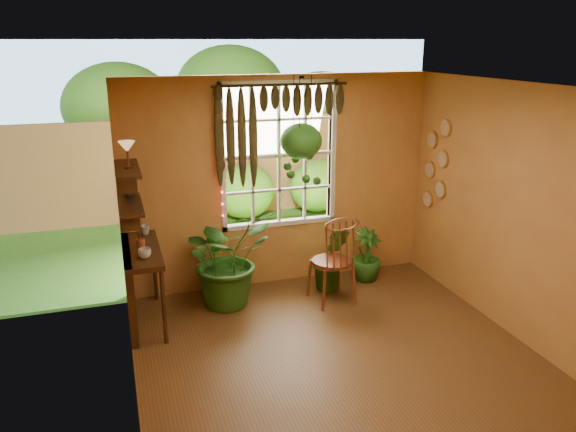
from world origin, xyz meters
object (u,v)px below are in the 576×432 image
(counter_ledge, at_px, (134,278))
(hanging_basket, at_px, (301,144))
(potted_plant_mid, at_px, (331,257))
(potted_plant_left, at_px, (227,258))
(windsor_chair, at_px, (333,273))

(counter_ledge, bearing_deg, hanging_basket, 9.31)
(counter_ledge, distance_m, potted_plant_mid, 2.45)
(potted_plant_left, bearing_deg, hanging_basket, 9.36)
(windsor_chair, xyz_separation_m, potted_plant_mid, (0.11, 0.33, 0.06))
(counter_ledge, bearing_deg, windsor_chair, -3.99)
(windsor_chair, bearing_deg, hanging_basket, 110.78)
(windsor_chair, distance_m, hanging_basket, 1.62)
(potted_plant_left, bearing_deg, counter_ledge, -170.74)
(counter_ledge, relative_size, potted_plant_mid, 1.36)
(counter_ledge, relative_size, windsor_chair, 0.92)
(counter_ledge, bearing_deg, potted_plant_left, 9.26)
(potted_plant_left, bearing_deg, potted_plant_mid, -0.48)
(hanging_basket, bearing_deg, potted_plant_left, -170.64)
(counter_ledge, height_order, windsor_chair, windsor_chair)
(counter_ledge, distance_m, potted_plant_left, 1.12)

